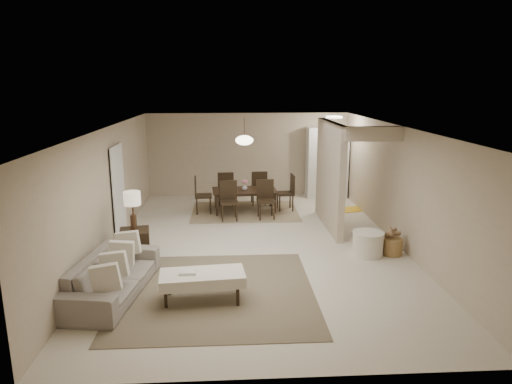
{
  "coord_description": "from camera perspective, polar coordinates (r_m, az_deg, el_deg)",
  "views": [
    {
      "loc": [
        -0.54,
        -9.15,
        3.35
      ],
      "look_at": [
        0.02,
        0.48,
        1.05
      ],
      "focal_mm": 32.0,
      "sensor_mm": 36.0,
      "label": 1
    }
  ],
  "objects": [
    {
      "name": "side_table",
      "position": [
        9.2,
        -14.88,
        -6.4
      ],
      "size": [
        0.63,
        0.63,
        0.6
      ],
      "primitive_type": "cube",
      "rotation": [
        0.0,
        0.0,
        0.17
      ],
      "color": "black",
      "rests_on": "floor"
    },
    {
      "name": "floor",
      "position": [
        9.76,
        0.05,
        -6.67
      ],
      "size": [
        9.0,
        9.0,
        0.0
      ],
      "primitive_type": "plane",
      "color": "beige",
      "rests_on": "ground"
    },
    {
      "name": "yellow_mat",
      "position": [
        12.68,
        11.63,
        -2.17
      ],
      "size": [
        0.97,
        0.73,
        0.01
      ],
      "primitive_type": "cube",
      "rotation": [
        0.0,
        0.0,
        0.26
      ],
      "color": "gold",
      "rests_on": "floor"
    },
    {
      "name": "right_wall",
      "position": [
        10.03,
        17.43,
        0.7
      ],
      "size": [
        0.0,
        9.0,
        9.0
      ],
      "primitive_type": "plane",
      "rotation": [
        1.57,
        0.0,
        -1.57
      ],
      "color": "tan",
      "rests_on": "floor"
    },
    {
      "name": "pendant_light",
      "position": [
        11.87,
        -1.46,
        6.49
      ],
      "size": [
        0.46,
        0.46,
        0.71
      ],
      "color": "#4A311F",
      "rests_on": "ceiling"
    },
    {
      "name": "dining_table",
      "position": [
        12.17,
        -1.42,
        -1.12
      ],
      "size": [
        1.75,
        1.06,
        0.59
      ],
      "primitive_type": "imported",
      "rotation": [
        0.0,
        0.0,
        0.07
      ],
      "color": "black",
      "rests_on": "dining_rug"
    },
    {
      "name": "living_rug",
      "position": [
        7.73,
        -5.0,
        -12.29
      ],
      "size": [
        3.2,
        3.2,
        0.01
      ],
      "primitive_type": "cube",
      "color": "brown",
      "rests_on": "floor"
    },
    {
      "name": "wicker_basket",
      "position": [
        9.6,
        16.68,
        -6.53
      ],
      "size": [
        0.45,
        0.45,
        0.34
      ],
      "primitive_type": "cylinder",
      "rotation": [
        0.0,
        0.0,
        -0.15
      ],
      "color": "olive",
      "rests_on": "floor"
    },
    {
      "name": "table_lamp",
      "position": [
        8.95,
        -15.21,
        -1.19
      ],
      "size": [
        0.32,
        0.32,
        0.76
      ],
      "color": "#4A311F",
      "rests_on": "side_table"
    },
    {
      "name": "doorway",
      "position": [
        10.31,
        -16.86,
        -0.23
      ],
      "size": [
        0.04,
        0.9,
        2.04
      ],
      "primitive_type": "cube",
      "color": "black",
      "rests_on": "floor"
    },
    {
      "name": "pantry_cabinet",
      "position": [
        13.8,
        8.84,
        3.66
      ],
      "size": [
        1.2,
        0.55,
        2.1
      ],
      "primitive_type": "cube",
      "color": "white",
      "rests_on": "floor"
    },
    {
      "name": "vase",
      "position": [
        12.08,
        -1.43,
        0.59
      ],
      "size": [
        0.15,
        0.15,
        0.15
      ],
      "primitive_type": "imported",
      "rotation": [
        0.0,
        0.0,
        0.05
      ],
      "color": "silver",
      "rests_on": "dining_table"
    },
    {
      "name": "ottoman_bench",
      "position": [
        7.31,
        -6.72,
        -10.67
      ],
      "size": [
        1.37,
        0.73,
        0.47
      ],
      "rotation": [
        0.0,
        0.0,
        0.1
      ],
      "color": "beige",
      "rests_on": "living_rug"
    },
    {
      "name": "dining_rug",
      "position": [
        12.25,
        -1.41,
        -2.44
      ],
      "size": [
        2.8,
        2.1,
        0.01
      ],
      "primitive_type": "cube",
      "color": "#866D53",
      "rests_on": "floor"
    },
    {
      "name": "dining_chairs",
      "position": [
        12.12,
        -1.42,
        -0.24
      ],
      "size": [
        2.65,
        1.99,
        0.98
      ],
      "color": "black",
      "rests_on": "dining_rug"
    },
    {
      "name": "round_pouf",
      "position": [
        9.4,
        13.8,
        -6.32
      ],
      "size": [
        0.62,
        0.62,
        0.48
      ],
      "primitive_type": "cylinder",
      "color": "beige",
      "rests_on": "floor"
    },
    {
      "name": "flush_light",
      "position": [
        12.7,
        9.74,
        9.2
      ],
      "size": [
        0.44,
        0.44,
        0.05
      ],
      "primitive_type": "cylinder",
      "color": "white",
      "rests_on": "ceiling"
    },
    {
      "name": "ceiling",
      "position": [
        9.2,
        0.06,
        8.11
      ],
      "size": [
        9.0,
        9.0,
        0.0
      ],
      "primitive_type": "plane",
      "rotation": [
        3.14,
        0.0,
        0.0
      ],
      "color": "white",
      "rests_on": "back_wall"
    },
    {
      "name": "sofa",
      "position": [
        7.83,
        -17.44,
        -9.95
      ],
      "size": [
        2.36,
        1.2,
        0.66
      ],
      "primitive_type": "imported",
      "rotation": [
        0.0,
        0.0,
        1.43
      ],
      "color": "gray",
      "rests_on": "floor"
    },
    {
      "name": "back_wall",
      "position": [
        13.82,
        -1.04,
        4.67
      ],
      "size": [
        6.0,
        0.0,
        6.0
      ],
      "primitive_type": "plane",
      "rotation": [
        1.57,
        0.0,
        0.0
      ],
      "color": "tan",
      "rests_on": "floor"
    },
    {
      "name": "partition",
      "position": [
        10.86,
        9.2,
        2.09
      ],
      "size": [
        0.15,
        2.5,
        2.5
      ],
      "primitive_type": "cube",
      "color": "tan",
      "rests_on": "floor"
    },
    {
      "name": "left_wall",
      "position": [
        9.7,
        -17.92,
        0.25
      ],
      "size": [
        0.0,
        9.0,
        9.0
      ],
      "primitive_type": "plane",
      "rotation": [
        1.57,
        0.0,
        1.57
      ],
      "color": "tan",
      "rests_on": "floor"
    }
  ]
}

